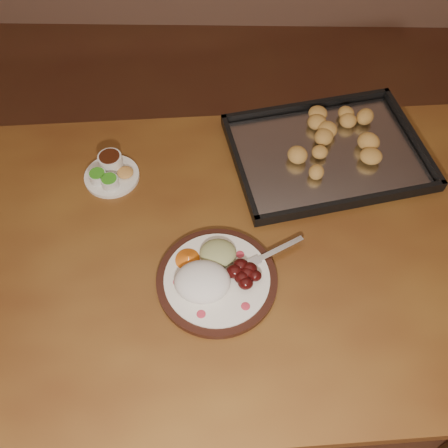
{
  "coord_description": "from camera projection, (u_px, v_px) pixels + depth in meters",
  "views": [
    {
      "loc": [
        0.17,
        -0.64,
        1.76
      ],
      "look_at": [
        0.16,
        0.04,
        0.77
      ],
      "focal_mm": 40.0,
      "sensor_mm": 36.0,
      "label": 1
    }
  ],
  "objects": [
    {
      "name": "dinner_plate",
      "position": [
        215.0,
        277.0,
        1.12
      ],
      "size": [
        0.34,
        0.27,
        0.06
      ],
      "rotation": [
        0.0,
        0.0,
        0.36
      ],
      "color": "black",
      "rests_on": "dining_table"
    },
    {
      "name": "condiment_saucer",
      "position": [
        110.0,
        172.0,
        1.3
      ],
      "size": [
        0.14,
        0.14,
        0.05
      ],
      "rotation": [
        0.0,
        0.0,
        -0.16
      ],
      "color": "white",
      "rests_on": "dining_table"
    },
    {
      "name": "ground",
      "position": [
        181.0,
        352.0,
        1.81
      ],
      "size": [
        4.0,
        4.0,
        0.0
      ],
      "primitive_type": "plane",
      "color": "brown",
      "rests_on": "ground"
    },
    {
      "name": "dining_table",
      "position": [
        231.0,
        267.0,
        1.27
      ],
      "size": [
        1.57,
        1.03,
        0.75
      ],
      "rotation": [
        0.0,
        0.0,
        0.09
      ],
      "color": "brown",
      "rests_on": "ground"
    },
    {
      "name": "baking_tray",
      "position": [
        327.0,
        151.0,
        1.34
      ],
      "size": [
        0.58,
        0.48,
        0.05
      ],
      "rotation": [
        0.0,
        0.0,
        0.24
      ],
      "color": "black",
      "rests_on": "dining_table"
    }
  ]
}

